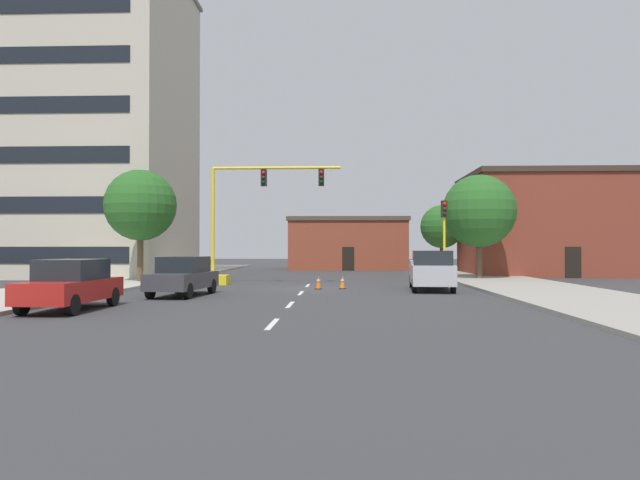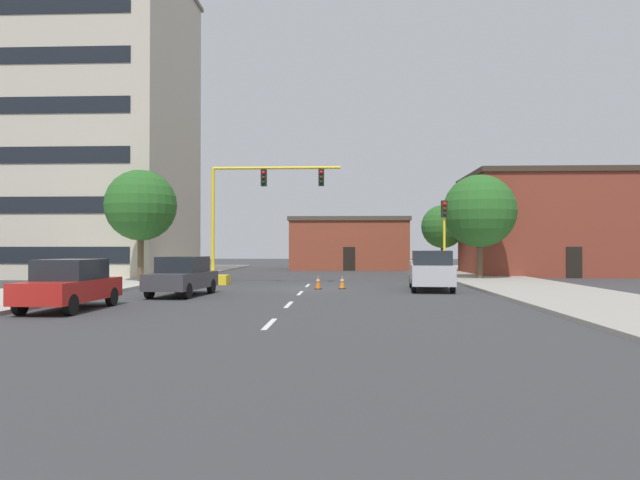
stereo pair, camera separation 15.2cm
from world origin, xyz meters
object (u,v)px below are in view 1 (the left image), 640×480
at_px(tree_left_near, 140,205).
at_px(pickup_truck_silver, 431,271).
at_px(tree_right_far, 442,227).
at_px(sedan_red_near_left, 71,284).
at_px(traffic_cone_roadside_a, 343,282).
at_px(tree_right_mid, 479,211).
at_px(sedan_dark_gray_mid_left, 183,276).
at_px(traffic_signal_gantry, 230,247).
at_px(traffic_light_pole_right, 444,223).
at_px(traffic_cone_roadside_b, 318,282).

bearing_deg(tree_left_near, pickup_truck_silver, -16.42).
distance_m(tree_right_far, sedan_red_near_left, 34.80).
relative_size(tree_right_far, traffic_cone_roadside_a, 8.25).
bearing_deg(tree_right_mid, pickup_truck_silver, -116.32).
distance_m(sedan_dark_gray_mid_left, traffic_cone_roadside_a, 8.47).
bearing_deg(traffic_cone_roadside_a, tree_right_far, 66.42).
bearing_deg(traffic_cone_roadside_a, traffic_signal_gantry, 153.49).
bearing_deg(traffic_light_pole_right, traffic_cone_roadside_b, -155.78).
distance_m(tree_right_far, traffic_cone_roadside_a, 21.28).
bearing_deg(traffic_cone_roadside_a, traffic_light_pole_right, 26.93).
height_order(traffic_signal_gantry, traffic_light_pole_right, traffic_signal_gantry).
bearing_deg(tree_left_near, traffic_cone_roadside_b, -21.86).
xyz_separation_m(tree_left_near, sedan_dark_gray_mid_left, (5.02, -8.76, -3.78)).
bearing_deg(tree_right_mid, traffic_cone_roadside_a, -136.92).
distance_m(tree_left_near, tree_right_mid, 21.49).
xyz_separation_m(tree_right_far, tree_left_near, (-20.48, -15.10, 0.77)).
xyz_separation_m(tree_left_near, sedan_red_near_left, (2.83, -14.74, -3.78)).
relative_size(traffic_light_pole_right, sedan_dark_gray_mid_left, 1.03).
bearing_deg(sedan_dark_gray_mid_left, pickup_truck_silver, 18.64).
bearing_deg(tree_left_near, sedan_red_near_left, -79.15).
height_order(tree_left_near, traffic_cone_roadside_a, tree_left_near).
distance_m(traffic_light_pole_right, tree_left_near, 17.92).
distance_m(sedan_red_near_left, sedan_dark_gray_mid_left, 6.37).
relative_size(traffic_signal_gantry, pickup_truck_silver, 1.50).
height_order(traffic_light_pole_right, sedan_red_near_left, traffic_light_pole_right).
xyz_separation_m(tree_right_mid, sedan_red_near_left, (-18.24, -19.01, -3.65)).
bearing_deg(sedan_red_near_left, traffic_light_pole_right, 42.04).
xyz_separation_m(tree_left_near, traffic_cone_roadside_a, (12.09, -4.13, -4.32)).
bearing_deg(pickup_truck_silver, traffic_cone_roadside_b, 174.74).
relative_size(tree_right_mid, pickup_truck_silver, 1.25).
bearing_deg(traffic_cone_roadside_a, sedan_dark_gray_mid_left, -146.75).
height_order(sedan_dark_gray_mid_left, traffic_cone_roadside_b, sedan_dark_gray_mid_left).
xyz_separation_m(traffic_light_pole_right, tree_left_near, (-17.84, 1.21, 1.14)).
xyz_separation_m(tree_right_mid, sedan_dark_gray_mid_left, (-16.04, -13.03, -3.65)).
distance_m(traffic_signal_gantry, traffic_cone_roadside_a, 7.48).
xyz_separation_m(tree_right_mid, traffic_cone_roadside_b, (-10.21, -8.62, -4.19)).
relative_size(sedan_red_near_left, traffic_cone_roadside_b, 6.46).
xyz_separation_m(traffic_light_pole_right, traffic_cone_roadside_a, (-5.75, -2.92, -3.19)).
height_order(tree_right_mid, sedan_dark_gray_mid_left, tree_right_mid).
xyz_separation_m(traffic_light_pole_right, tree_right_mid, (3.22, 5.47, 1.01)).
height_order(sedan_red_near_left, traffic_cone_roadside_a, sedan_red_near_left).
bearing_deg(traffic_signal_gantry, traffic_cone_roadside_a, -26.51).
distance_m(traffic_signal_gantry, sedan_red_near_left, 14.19).
bearing_deg(pickup_truck_silver, tree_right_far, 78.84).
height_order(tree_left_near, pickup_truck_silver, tree_left_near).
height_order(sedan_dark_gray_mid_left, traffic_cone_roadside_a, sedan_dark_gray_mid_left).
xyz_separation_m(sedan_dark_gray_mid_left, traffic_cone_roadside_a, (7.07, 4.63, -0.55)).
height_order(traffic_signal_gantry, traffic_cone_roadside_a, traffic_signal_gantry).
bearing_deg(traffic_signal_gantry, sedan_red_near_left, -101.33).
bearing_deg(tree_left_near, sedan_dark_gray_mid_left, -60.18).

